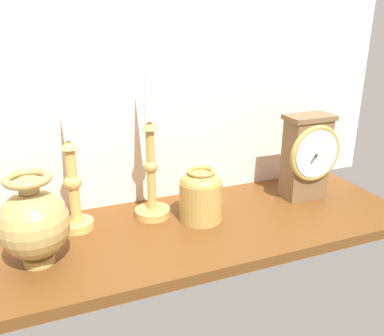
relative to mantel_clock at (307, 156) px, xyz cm
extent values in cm
cube|color=brown|center=(-31.09, -3.49, -12.66)|extent=(100.00, 36.00, 2.40)
cube|color=beige|center=(-31.09, 15.01, 21.04)|extent=(120.00, 2.00, 65.00)
cube|color=brown|center=(0.00, 0.65, -1.09)|extent=(10.74, 6.40, 20.75)
cube|color=brown|center=(0.00, 0.65, 9.88)|extent=(12.02, 7.17, 1.20)
torus|color=#AC9649|center=(0.00, -2.95, 1.59)|extent=(14.50, 1.32, 14.50)
cylinder|color=white|center=(0.00, -3.05, 1.59)|extent=(12.13, 0.40, 12.13)
cube|color=black|center=(0.00, -3.35, 1.59)|extent=(3.62, 3.76, 0.30)
cylinder|color=#D8A955|center=(-57.46, 4.93, -10.56)|extent=(7.30, 7.30, 1.80)
cylinder|color=#D8A955|center=(-57.46, 4.93, -1.15)|extent=(2.34, 2.34, 17.02)
sphere|color=#D8A955|center=(-57.46, 4.93, -0.30)|extent=(3.74, 3.74, 3.74)
cone|color=#D8A955|center=(-57.46, 4.93, 8.36)|extent=(3.81, 3.81, 2.00)
cone|color=white|center=(-57.46, 4.93, 17.56)|extent=(1.84, 1.84, 16.41)
cylinder|color=tan|center=(-40.00, 4.52, -10.56)|extent=(8.37, 8.37, 1.80)
cylinder|color=tan|center=(-40.00, 4.52, 0.11)|extent=(2.01, 2.01, 19.56)
sphere|color=tan|center=(-40.00, 4.52, 1.09)|extent=(3.22, 3.22, 3.22)
cone|color=tan|center=(-40.00, 4.52, 10.89)|extent=(3.71, 3.71, 2.00)
cone|color=white|center=(-40.00, 4.52, 20.82)|extent=(2.34, 2.34, 17.85)
cylinder|color=tan|center=(-66.15, -6.31, -10.66)|extent=(6.01, 6.01, 1.60)
sphere|color=tan|center=(-66.15, -6.31, -3.19)|extent=(13.36, 13.36, 13.36)
cylinder|color=tan|center=(-66.15, -6.31, 4.76)|extent=(3.74, 3.74, 2.53)
torus|color=tan|center=(-66.15, -6.31, 6.02)|extent=(8.68, 8.68, 1.57)
cylinder|color=#AF8D44|center=(-29.99, -1.27, -6.68)|extent=(9.98, 9.98, 9.58)
ellipsoid|color=#AF8D44|center=(-29.99, -1.27, -1.89)|extent=(9.48, 9.48, 4.74)
torus|color=#AF8D44|center=(-29.99, -1.27, 0.48)|extent=(6.48, 6.48, 0.99)
camera|label=1|loc=(-64.26, -80.88, 33.41)|focal=38.46mm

